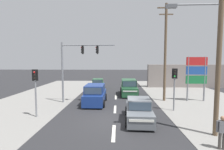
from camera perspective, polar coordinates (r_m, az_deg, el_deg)
The scene contains 17 objects.
ground_plane at distance 12.58m, azimuth 0.79°, elevation -14.78°, with size 140.00×140.00×0.00m, color #28282B.
lane_dash_near at distance 10.72m, azimuth 0.56°, elevation -18.32°, with size 0.20×2.40×0.01m, color silver.
lane_dash_mid at distance 15.44m, azimuth 1.01°, elevation -11.06°, with size 0.20×2.40×0.01m, color silver.
lane_dash_far at distance 20.30m, azimuth 1.24°, elevation -7.23°, with size 0.20×2.40×0.01m, color silver.
kerb_left_verge at distance 18.58m, azimuth -26.50°, elevation -8.82°, with size 8.00×40.00×0.02m, color gray.
utility_pole_foreground_right at distance 11.10m, azimuth 31.13°, elevation 10.00°, with size 3.78×0.34×9.97m.
utility_pole_midground_right at distance 18.92m, azimuth 17.01°, elevation 7.62°, with size 1.80×0.26×9.98m.
traffic_signal_mast at distance 17.57m, azimuth -11.98°, elevation 4.43°, with size 5.29×0.52×6.00m.
pedestal_signal_right_kerb at distance 15.36m, azimuth 19.72°, elevation -2.24°, with size 0.43×0.31×3.56m.
pedestal_signal_left_kerb at distance 14.03m, azimuth -23.75°, elevation -2.98°, with size 0.44×0.29×3.56m.
shopping_plaza_sign at distance 19.91m, azimuth 25.86°, elevation 0.72°, with size 2.10×0.16×4.60m.
shopfront_wall_far at distance 29.97m, azimuth 22.98°, elevation -0.28°, with size 12.00×1.00×3.60m, color gray.
sedan_crossing_left at distance 12.61m, azimuth 8.73°, elevation -11.44°, with size 2.03×4.31×1.56m.
suv_oncoming_mid at distance 21.55m, azimuth 5.53°, elevation -4.18°, with size 2.07×4.54×1.90m.
suv_kerbside_parked at distance 17.20m, azimuth -5.52°, elevation -6.43°, with size 2.08×4.55×1.90m.
hatchback_receding_far at distance 26.14m, azimuth -4.61°, elevation -3.02°, with size 1.93×3.72×1.53m.
pedestrian_at_kerb at distance 10.00m, azimuth 32.35°, elevation -15.11°, with size 0.56×0.26×1.63m.
Camera 1 is at (0.23, -11.86, 4.19)m, focal length 28.00 mm.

